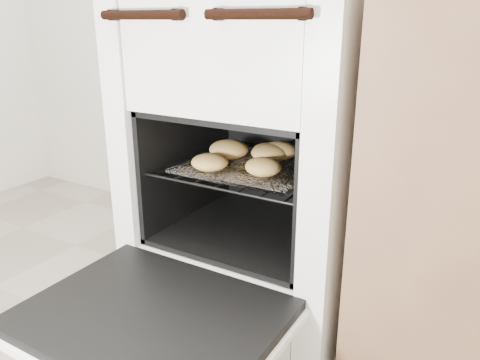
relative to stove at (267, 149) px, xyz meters
The scene contains 5 objects.
stove is the anchor object (origin of this frame).
oven_door 0.61m from the stove, 90.00° to the right, with size 0.58×0.45×0.04m.
oven_rack 0.08m from the stove, 90.00° to the right, with size 0.47×0.45×0.01m.
foil_sheet 0.10m from the stove, 90.00° to the right, with size 0.37×0.32×0.01m, color silver.
baked_rolls 0.07m from the stove, 98.03° to the right, with size 0.31×0.32×0.06m.
Camera 1 is at (0.75, -0.07, 0.85)m, focal length 35.00 mm.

